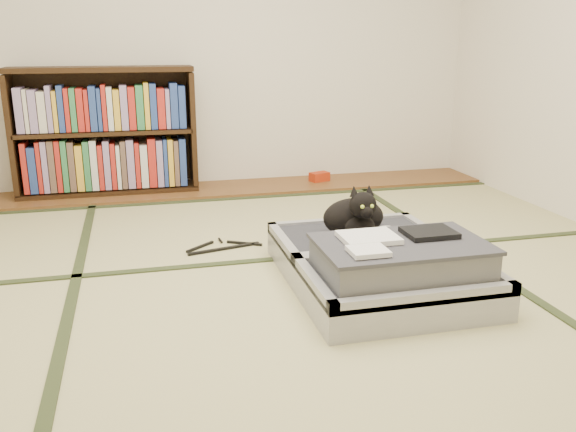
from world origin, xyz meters
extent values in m
plane|color=#C1BD80|center=(0.00, 0.00, 0.00)|extent=(4.50, 4.50, 0.00)
cube|color=brown|center=(0.00, 2.00, 0.01)|extent=(4.00, 0.50, 0.02)
cube|color=#AD2A0D|center=(0.73, 2.03, 0.06)|extent=(0.17, 0.13, 0.07)
plane|color=silver|center=(0.00, 2.25, 1.20)|extent=(4.00, 0.00, 4.00)
cube|color=#2D381E|center=(-1.00, 0.00, 0.00)|extent=(0.05, 4.50, 0.01)
cube|color=#2D381E|center=(1.00, 0.00, 0.00)|extent=(0.05, 4.50, 0.01)
cube|color=#2D381E|center=(0.00, 0.40, 0.00)|extent=(4.00, 0.05, 0.01)
cube|color=#2D381E|center=(0.00, 1.70, 0.00)|extent=(4.00, 0.05, 0.01)
cube|color=black|center=(-1.51, 2.07, 0.47)|extent=(0.04, 0.29, 0.83)
cube|color=black|center=(-0.26, 2.07, 0.47)|extent=(0.04, 0.29, 0.83)
cube|color=black|center=(-0.88, 2.07, 0.03)|extent=(1.29, 0.29, 0.04)
cube|color=black|center=(-0.88, 2.07, 0.91)|extent=(1.29, 0.29, 0.04)
cube|color=black|center=(-0.88, 2.07, 0.47)|extent=(1.23, 0.29, 0.03)
cube|color=black|center=(-0.88, 2.21, 0.47)|extent=(1.29, 0.02, 0.83)
cube|color=gray|center=(-0.88, 2.05, 0.25)|extent=(1.16, 0.21, 0.35)
cube|color=gray|center=(-0.88, 2.05, 0.66)|extent=(1.16, 0.21, 0.31)
cube|color=#9D9EA2|center=(0.38, -0.29, 0.07)|extent=(0.81, 0.54, 0.14)
cube|color=#2E2D35|center=(0.38, -0.29, 0.11)|extent=(0.72, 0.45, 0.11)
cube|color=#9D9EA2|center=(0.38, -0.54, 0.15)|extent=(0.81, 0.04, 0.05)
cube|color=#9D9EA2|center=(0.38, -0.05, 0.15)|extent=(0.81, 0.04, 0.05)
cube|color=#9D9EA2|center=(0.00, -0.29, 0.15)|extent=(0.04, 0.54, 0.05)
cube|color=#9D9EA2|center=(0.77, -0.29, 0.15)|extent=(0.04, 0.54, 0.05)
cube|color=#9D9EA2|center=(0.38, 0.25, 0.07)|extent=(0.81, 0.54, 0.14)
cube|color=#2E2D35|center=(0.38, 0.25, 0.11)|extent=(0.72, 0.45, 0.11)
cube|color=#9D9EA2|center=(0.38, 0.00, 0.15)|extent=(0.81, 0.04, 0.05)
cube|color=#9D9EA2|center=(0.38, 0.49, 0.15)|extent=(0.81, 0.04, 0.05)
cube|color=#9D9EA2|center=(0.00, 0.25, 0.15)|extent=(0.04, 0.54, 0.05)
cube|color=#9D9EA2|center=(0.77, 0.25, 0.15)|extent=(0.04, 0.54, 0.05)
cylinder|color=black|center=(0.38, -0.02, 0.15)|extent=(0.73, 0.03, 0.03)
cube|color=gray|center=(0.38, -0.29, 0.21)|extent=(0.69, 0.42, 0.14)
cube|color=#3C3A42|center=(0.38, -0.29, 0.29)|extent=(0.71, 0.44, 0.02)
cube|color=white|center=(0.25, -0.24, 0.31)|extent=(0.24, 0.19, 0.02)
cube|color=black|center=(0.53, -0.24, 0.31)|extent=(0.22, 0.17, 0.02)
cube|color=white|center=(0.19, -0.40, 0.31)|extent=(0.15, 0.13, 0.02)
cube|color=white|center=(0.15, -0.55, 0.08)|extent=(0.06, 0.01, 0.05)
cube|color=white|center=(0.28, -0.55, 0.06)|extent=(0.05, 0.01, 0.04)
cube|color=orange|center=(0.65, -0.55, 0.08)|extent=(0.05, 0.01, 0.04)
cube|color=#197F33|center=(0.58, -0.55, 0.10)|extent=(0.04, 0.01, 0.03)
ellipsoid|color=black|center=(0.36, 0.24, 0.25)|extent=(0.31, 0.21, 0.19)
ellipsoid|color=black|center=(0.36, 0.15, 0.23)|extent=(0.15, 0.11, 0.11)
ellipsoid|color=black|center=(0.36, 0.12, 0.35)|extent=(0.13, 0.12, 0.13)
sphere|color=black|center=(0.36, 0.06, 0.33)|extent=(0.06, 0.06, 0.06)
cone|color=black|center=(0.32, 0.14, 0.41)|extent=(0.05, 0.06, 0.06)
cone|color=black|center=(0.40, 0.14, 0.41)|extent=(0.05, 0.06, 0.06)
sphere|color=#A5BF33|center=(0.34, 0.06, 0.36)|extent=(0.02, 0.02, 0.02)
sphere|color=#A5BF33|center=(0.39, 0.06, 0.36)|extent=(0.02, 0.02, 0.02)
cylinder|color=black|center=(0.47, 0.34, 0.18)|extent=(0.19, 0.11, 0.03)
torus|color=white|center=(0.54, 0.24, 0.16)|extent=(0.11, 0.11, 0.02)
torus|color=white|center=(0.55, 0.24, 0.17)|extent=(0.10, 0.10, 0.01)
cube|color=black|center=(-0.24, 0.62, 0.01)|extent=(0.41, 0.12, 0.01)
cube|color=black|center=(-0.37, 0.68, 0.01)|extent=(0.17, 0.15, 0.01)
cube|color=black|center=(-0.12, 0.68, 0.01)|extent=(0.19, 0.12, 0.01)
cylinder|color=black|center=(-0.24, 0.77, 0.01)|extent=(0.02, 0.07, 0.01)
camera|label=1|loc=(-0.67, -2.53, 1.12)|focal=38.00mm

